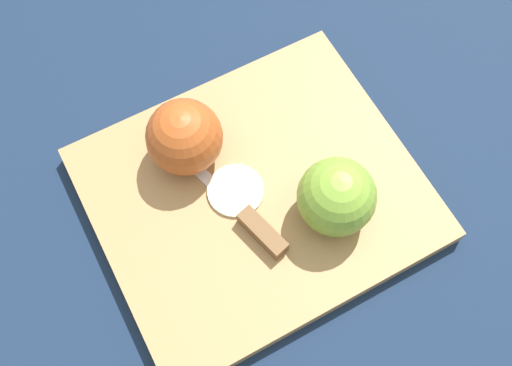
# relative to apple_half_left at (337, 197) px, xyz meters

# --- Properties ---
(ground_plane) EXTENTS (4.00, 4.00, 0.00)m
(ground_plane) POSITION_rel_apple_half_left_xyz_m (0.06, -0.05, -0.06)
(ground_plane) COLOR #14233D
(cutting_board) EXTENTS (0.36, 0.33, 0.02)m
(cutting_board) POSITION_rel_apple_half_left_xyz_m (0.06, -0.05, -0.05)
(cutting_board) COLOR #A37A4C
(cutting_board) RESTS_ON ground_plane
(apple_half_left) EXTENTS (0.08, 0.08, 0.08)m
(apple_half_left) POSITION_rel_apple_half_left_xyz_m (0.00, 0.00, 0.00)
(apple_half_left) COLOR olive
(apple_half_left) RESTS_ON cutting_board
(apple_half_right) EXTENTS (0.08, 0.08, 0.08)m
(apple_half_right) POSITION_rel_apple_half_left_xyz_m (0.12, -0.12, 0.00)
(apple_half_right) COLOR #AD4C1E
(apple_half_right) RESTS_ON cutting_board
(knife) EXTENTS (0.07, 0.16, 0.02)m
(knife) POSITION_rel_apple_half_left_xyz_m (0.08, -0.01, -0.03)
(knife) COLOR silver
(knife) RESTS_ON cutting_board
(apple_slice) EXTENTS (0.06, 0.06, 0.00)m
(apple_slice) POSITION_rel_apple_half_left_xyz_m (0.09, -0.06, -0.04)
(apple_slice) COLOR beige
(apple_slice) RESTS_ON cutting_board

